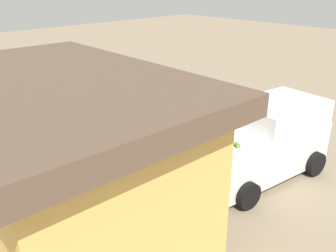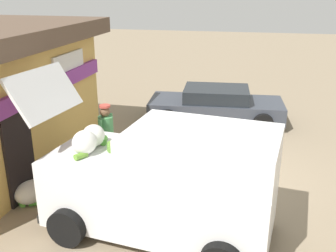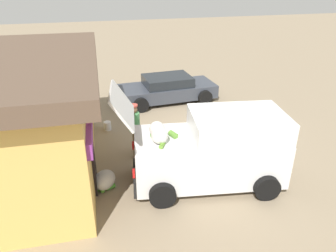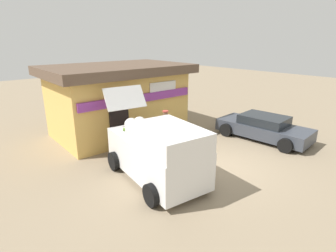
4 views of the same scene
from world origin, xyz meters
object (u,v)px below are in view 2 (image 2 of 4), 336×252
object	(u,v)px
customer_bending	(74,181)
unloaded_banana_pile	(31,192)
parked_sedan	(216,105)
paint_bucket	(107,136)
delivery_van	(166,182)
vendor_standing	(106,135)

from	to	relation	value
customer_bending	unloaded_banana_pile	distance (m)	1.44
parked_sedan	paint_bucket	world-z (taller)	parked_sedan
unloaded_banana_pile	paint_bucket	bearing A→B (deg)	-5.62
delivery_van	vendor_standing	size ratio (longest dim) A/B	2.72
customer_bending	paint_bucket	world-z (taller)	customer_bending
customer_bending	unloaded_banana_pile	world-z (taller)	customer_bending
delivery_van	vendor_standing	xyz separation A→B (m)	(1.94, 1.84, -0.02)
unloaded_banana_pile	paint_bucket	distance (m)	3.52
delivery_van	vendor_standing	world-z (taller)	delivery_van
parked_sedan	paint_bucket	distance (m)	3.73
customer_bending	vendor_standing	bearing A→B (deg)	3.43
parked_sedan	customer_bending	distance (m)	6.62
customer_bending	unloaded_banana_pile	size ratio (longest dim) A/B	1.56
delivery_van	vendor_standing	bearing A→B (deg)	43.38
delivery_van	paint_bucket	size ratio (longest dim) A/B	14.29
parked_sedan	vendor_standing	distance (m)	4.81
customer_bending	paint_bucket	bearing A→B (deg)	12.40
delivery_van	paint_bucket	world-z (taller)	delivery_van
parked_sedan	vendor_standing	xyz separation A→B (m)	(-4.30, 2.12, 0.43)
customer_bending	paint_bucket	distance (m)	4.10
parked_sedan	unloaded_banana_pile	world-z (taller)	parked_sedan
delivery_van	parked_sedan	bearing A→B (deg)	-2.60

